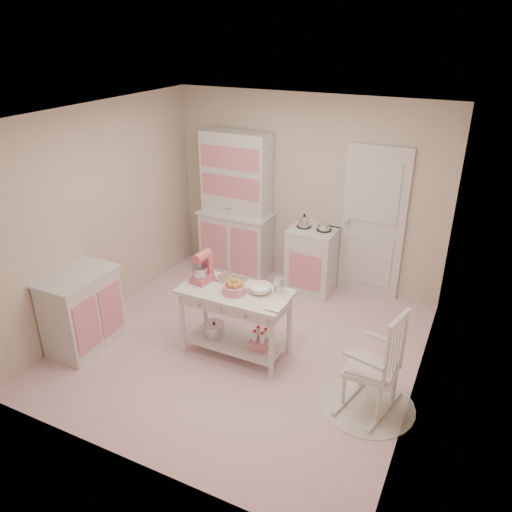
# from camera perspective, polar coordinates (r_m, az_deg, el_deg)

# --- Properties ---
(room_shell) EXTENTS (3.84, 3.84, 2.62)m
(room_shell) POSITION_cam_1_polar(r_m,az_deg,el_deg) (5.09, -1.67, 5.11)
(room_shell) COLOR pink
(room_shell) RESTS_ON ground
(door) EXTENTS (0.82, 0.05, 2.04)m
(door) POSITION_cam_1_polar(r_m,az_deg,el_deg) (6.67, 13.24, 3.65)
(door) COLOR silver
(door) RESTS_ON ground
(hutch) EXTENTS (1.06, 0.50, 2.08)m
(hutch) POSITION_cam_1_polar(r_m,az_deg,el_deg) (7.10, -2.36, 5.82)
(hutch) COLOR silver
(hutch) RESTS_ON ground
(stove) EXTENTS (0.62, 0.57, 0.92)m
(stove) POSITION_cam_1_polar(r_m,az_deg,el_deg) (6.83, 6.44, -0.40)
(stove) COLOR silver
(stove) RESTS_ON ground
(base_cabinet) EXTENTS (0.54, 0.84, 0.92)m
(base_cabinet) POSITION_cam_1_polar(r_m,az_deg,el_deg) (5.95, -19.29, -5.94)
(base_cabinet) COLOR silver
(base_cabinet) RESTS_ON ground
(lace_rug) EXTENTS (0.92, 0.92, 0.01)m
(lace_rug) POSITION_cam_1_polar(r_m,az_deg,el_deg) (5.19, 12.58, -16.27)
(lace_rug) COLOR white
(lace_rug) RESTS_ON ground
(rocking_chair) EXTENTS (0.63, 0.81, 1.10)m
(rocking_chair) POSITION_cam_1_polar(r_m,az_deg,el_deg) (4.86, 13.18, -11.44)
(rocking_chair) COLOR silver
(rocking_chair) RESTS_ON ground
(work_table) EXTENTS (1.20, 0.60, 0.80)m
(work_table) POSITION_cam_1_polar(r_m,az_deg,el_deg) (5.54, -2.35, -7.55)
(work_table) COLOR silver
(work_table) RESTS_ON ground
(stand_mixer) EXTENTS (0.24, 0.30, 0.34)m
(stand_mixer) POSITION_cam_1_polar(r_m,az_deg,el_deg) (5.46, -6.24, -1.32)
(stand_mixer) COLOR #D75B67
(stand_mixer) RESTS_ON work_table
(cookie_tray) EXTENTS (0.34, 0.24, 0.02)m
(cookie_tray) POSITION_cam_1_polar(r_m,az_deg,el_deg) (5.53, -2.91, -2.71)
(cookie_tray) COLOR silver
(cookie_tray) RESTS_ON work_table
(bread_basket) EXTENTS (0.25, 0.25, 0.09)m
(bread_basket) POSITION_cam_1_polar(r_m,az_deg,el_deg) (5.27, -2.49, -3.79)
(bread_basket) COLOR pink
(bread_basket) RESTS_ON work_table
(mixing_bowl) EXTENTS (0.25, 0.25, 0.08)m
(mixing_bowl) POSITION_cam_1_polar(r_m,az_deg,el_deg) (5.27, 0.48, -3.78)
(mixing_bowl) COLOR white
(mixing_bowl) RESTS_ON work_table
(metal_pitcher) EXTENTS (0.10, 0.10, 0.17)m
(metal_pitcher) POSITION_cam_1_polar(r_m,az_deg,el_deg) (5.25, 2.63, -3.38)
(metal_pitcher) COLOR silver
(metal_pitcher) RESTS_ON work_table
(recipe_book) EXTENTS (0.17, 0.23, 0.02)m
(recipe_book) POSITION_cam_1_polar(r_m,az_deg,el_deg) (5.06, 1.45, -5.51)
(recipe_book) COLOR white
(recipe_book) RESTS_ON work_table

